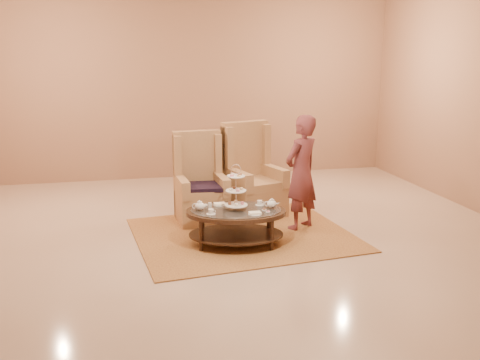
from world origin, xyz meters
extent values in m
plane|color=tan|center=(0.00, 0.00, 0.00)|extent=(8.00, 8.00, 0.00)
cube|color=silver|center=(0.00, 0.00, 0.00)|extent=(8.00, 8.00, 0.02)
cube|color=#976C52|center=(0.00, 4.00, 1.75)|extent=(8.00, 0.04, 3.50)
cube|color=#AD7D3D|center=(0.19, 0.29, 0.01)|extent=(3.09, 2.67, 0.02)
cylinder|color=black|center=(-0.46, -0.21, 0.21)|extent=(0.06, 0.06, 0.42)
cylinder|color=black|center=(0.41, -0.38, 0.21)|extent=(0.06, 0.06, 0.42)
cylinder|color=black|center=(-0.37, 0.24, 0.21)|extent=(0.06, 0.06, 0.42)
cylinder|color=black|center=(0.49, 0.08, 0.21)|extent=(0.06, 0.06, 0.42)
cylinder|color=white|center=(0.02, -0.07, 0.74)|extent=(0.01, 0.01, 0.53)
torus|color=white|center=(0.02, -0.07, 1.00)|extent=(0.13, 0.03, 0.13)
cylinder|color=silver|center=(0.02, -0.07, 0.54)|extent=(0.34, 0.34, 0.01)
cylinder|color=silver|center=(0.02, -0.07, 0.73)|extent=(0.31, 0.31, 0.01)
cylinder|color=silver|center=(0.02, -0.07, 0.92)|extent=(0.27, 0.27, 0.01)
cylinder|color=#C06271|center=(0.10, -0.08, 0.56)|extent=(0.05, 0.05, 0.03)
cylinder|color=tan|center=(0.03, 0.01, 0.56)|extent=(0.05, 0.05, 0.03)
cylinder|color=brown|center=(-0.06, -0.05, 0.56)|extent=(0.05, 0.05, 0.03)
cylinder|color=beige|center=(0.00, -0.15, 0.56)|extent=(0.05, 0.05, 0.03)
ellipsoid|color=tan|center=(0.09, -0.06, 0.75)|extent=(0.05, 0.05, 0.03)
ellipsoid|color=brown|center=(0.01, 0.00, 0.75)|extent=(0.05, 0.05, 0.03)
ellipsoid|color=beige|center=(-0.06, -0.08, 0.75)|extent=(0.05, 0.05, 0.03)
ellipsoid|color=#C06271|center=(0.02, -0.14, 0.75)|extent=(0.05, 0.05, 0.03)
cube|color=brown|center=(0.07, -0.04, 0.94)|extent=(0.05, 0.04, 0.02)
cube|color=beige|center=(-0.01, -0.01, 0.94)|extent=(0.05, 0.04, 0.02)
cube|color=#C06271|center=(-0.04, -0.09, 0.94)|extent=(0.05, 0.04, 0.02)
cube|color=tan|center=(0.04, -0.13, 0.94)|extent=(0.05, 0.04, 0.02)
ellipsoid|color=silver|center=(-0.44, 0.00, 0.54)|extent=(0.15, 0.15, 0.10)
cylinder|color=silver|center=(-0.44, 0.00, 0.59)|extent=(0.07, 0.07, 0.01)
sphere|color=silver|center=(-0.44, 0.00, 0.60)|extent=(0.02, 0.02, 0.02)
cone|color=silver|center=(-0.36, -0.02, 0.54)|extent=(0.08, 0.04, 0.05)
torus|color=silver|center=(-0.50, 0.01, 0.54)|extent=(0.07, 0.03, 0.07)
ellipsoid|color=silver|center=(0.48, -0.10, 0.54)|extent=(0.15, 0.15, 0.10)
cylinder|color=silver|center=(0.48, -0.10, 0.59)|extent=(0.07, 0.07, 0.01)
sphere|color=silver|center=(0.48, -0.10, 0.60)|extent=(0.02, 0.02, 0.02)
cone|color=silver|center=(0.56, -0.12, 0.54)|extent=(0.08, 0.04, 0.05)
torus|color=silver|center=(0.42, -0.09, 0.54)|extent=(0.07, 0.03, 0.07)
cylinder|color=silver|center=(-0.33, -0.19, 0.48)|extent=(0.14, 0.14, 0.01)
cylinder|color=silver|center=(-0.33, -0.19, 0.52)|extent=(0.08, 0.08, 0.06)
torus|color=silver|center=(-0.29, -0.20, 0.52)|extent=(0.04, 0.02, 0.04)
cylinder|color=silver|center=(0.36, 0.06, 0.48)|extent=(0.14, 0.14, 0.01)
cylinder|color=silver|center=(0.36, 0.06, 0.52)|extent=(0.08, 0.08, 0.06)
torus|color=silver|center=(0.40, 0.05, 0.52)|extent=(0.04, 0.02, 0.04)
cylinder|color=silver|center=(-0.15, 0.18, 0.48)|extent=(0.20, 0.20, 0.01)
cube|color=beige|center=(-0.15, 0.18, 0.50)|extent=(0.15, 0.11, 0.02)
cylinder|color=silver|center=(0.20, -0.32, 0.48)|extent=(0.20, 0.20, 0.01)
cube|color=beige|center=(0.20, -0.32, 0.50)|extent=(0.15, 0.11, 0.02)
cylinder|color=silver|center=(-0.29, 0.10, 0.51)|extent=(0.05, 0.05, 0.06)
cylinder|color=silver|center=(0.38, -0.29, 0.49)|extent=(0.07, 0.07, 0.01)
cylinder|color=#C06271|center=(0.38, -0.29, 0.50)|extent=(0.05, 0.05, 0.01)
cylinder|color=silver|center=(0.36, -0.19, 0.49)|extent=(0.07, 0.07, 0.01)
cylinder|color=brown|center=(0.36, -0.19, 0.50)|extent=(0.05, 0.05, 0.01)
cylinder|color=silver|center=(-0.34, 0.19, 0.49)|extent=(0.07, 0.07, 0.01)
cylinder|color=beige|center=(-0.34, 0.19, 0.50)|extent=(0.05, 0.05, 0.01)
cube|color=#AB7D50|center=(-0.27, 1.03, 0.21)|extent=(0.75, 0.75, 0.42)
cube|color=#AB7D50|center=(-0.26, 0.97, 0.47)|extent=(0.64, 0.64, 0.10)
cube|color=#AB7D50|center=(-0.28, 1.32, 0.65)|extent=(0.71, 0.19, 1.31)
cube|color=#AB7D50|center=(-0.58, 1.26, 0.96)|extent=(0.11, 0.23, 0.60)
cube|color=#AB7D50|center=(0.02, 1.30, 0.96)|extent=(0.11, 0.23, 0.60)
cube|color=#AB7D50|center=(-0.55, 0.96, 0.55)|extent=(0.16, 0.64, 0.26)
cube|color=#AB7D50|center=(0.03, 0.99, 0.55)|extent=(0.16, 0.64, 0.26)
cube|color=black|center=(-0.26, 0.94, 0.54)|extent=(0.59, 0.54, 0.06)
cube|color=#AB7D50|center=(0.57, 1.16, 0.23)|extent=(0.94, 0.94, 0.45)
cube|color=#AB7D50|center=(0.59, 1.11, 0.51)|extent=(0.80, 0.80, 0.11)
cube|color=#AB7D50|center=(0.48, 1.46, 0.70)|extent=(0.77, 0.36, 1.41)
cube|color=#AB7D50|center=(0.18, 1.33, 1.03)|extent=(0.17, 0.26, 0.65)
cube|color=#AB7D50|center=(0.81, 1.52, 1.03)|extent=(0.17, 0.26, 0.65)
cube|color=#AB7D50|center=(0.29, 1.02, 0.60)|extent=(0.32, 0.69, 0.28)
cube|color=#AB7D50|center=(0.89, 1.20, 0.60)|extent=(0.32, 0.69, 0.28)
imported|color=brown|center=(1.04, 0.40, 0.81)|extent=(0.70, 0.65, 1.62)
camera|label=1|loc=(-1.36, -6.46, 2.44)|focal=40.00mm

